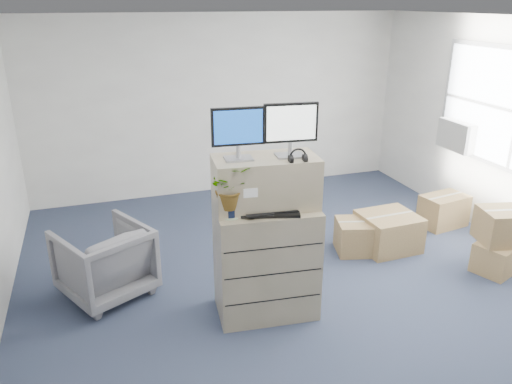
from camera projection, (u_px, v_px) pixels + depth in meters
The scene contains 17 objects.
ground at pixel (307, 299), 5.30m from camera, with size 7.00×7.00×0.00m, color #242E41.
wall_back at pixel (220, 106), 7.90m from camera, with size 6.00×0.02×2.80m, color beige.
ac_unit at pixel (458, 135), 6.95m from camera, with size 0.24×0.60×0.40m, color silver.
filing_cabinet_lower at pixel (266, 261), 4.91m from camera, with size 0.97×0.59×1.13m, color gray.
filing_cabinet_upper at pixel (265, 182), 4.67m from camera, with size 0.97×0.48×0.48m, color gray.
monitor_left at pixel (238, 131), 4.42m from camera, with size 0.48×0.21×0.48m.
monitor_right at pixel (291, 127), 4.51m from camera, with size 0.50×0.22×0.50m.
headphones at pixel (298, 157), 4.45m from camera, with size 0.16×0.16×0.02m, color black.
keyboard at pixel (270, 212), 4.58m from camera, with size 0.55×0.23×0.03m, color black.
mouse at pixel (308, 208), 4.65m from camera, with size 0.11×0.07×0.04m, color silver.
water_bottle at pixel (270, 192), 4.71m from camera, with size 0.08×0.08×0.27m, color gray.
phone_dock at pixel (257, 203), 4.71m from camera, with size 0.06×0.06×0.13m.
external_drive at pixel (295, 199), 4.83m from camera, with size 0.21×0.16×0.06m, color black.
tissue_box at pixel (295, 191), 4.81m from camera, with size 0.27×0.13×0.10m, color #398CC4.
potted_plant at pixel (230, 193), 4.45m from camera, with size 0.42×0.45×0.40m.
office_chair at pixel (104, 258), 5.25m from camera, with size 0.83×0.78×0.85m, color slate.
cardboard_boxes at pixel (423, 230), 6.26m from camera, with size 2.16×1.77×0.75m.
Camera 1 is at (-1.95, -4.13, 2.97)m, focal length 35.00 mm.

